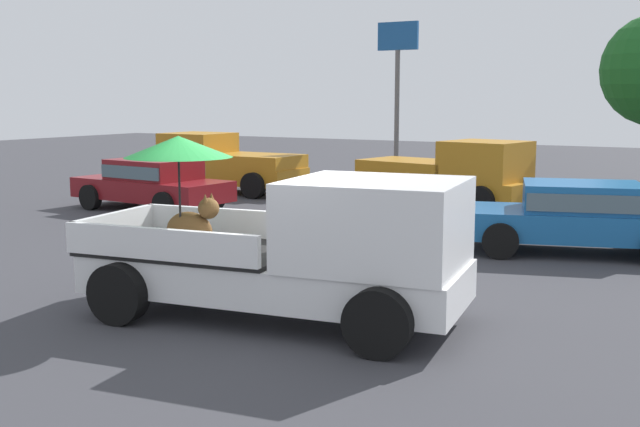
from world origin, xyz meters
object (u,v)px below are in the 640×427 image
Objects in this scene: pickup_truck_main at (302,247)px; pickup_truck_far at (223,163)px; pickup_truck_red at (452,175)px; parked_sedan_near at (578,214)px; motel_sign at (397,72)px; parked_sedan_far at (152,182)px.

pickup_truck_far is (-9.45, 10.87, -0.12)m from pickup_truck_main.
pickup_truck_red reaches higher than parked_sedan_near.
pickup_truck_far is 6.47m from motel_sign.
motel_sign is at bearing 140.93° from pickup_truck_red.
pickup_truck_far is at bearing -133.35° from motel_sign.
pickup_truck_red is 1.09× the size of parked_sedan_near.
parked_sedan_near is at bearing -48.65° from motel_sign.
parked_sedan_far is 0.83× the size of motel_sign.
parked_sedan_near is at bearing 63.36° from pickup_truck_main.
pickup_truck_main is at bearing 131.66° from pickup_truck_far.
pickup_truck_far is 1.09× the size of parked_sedan_far.
pickup_truck_main is 14.40m from pickup_truck_far.
pickup_truck_far is at bearing -74.41° from parked_sedan_far.
parked_sedan_near and parked_sedan_far have the same top height.
pickup_truck_main is 1.14× the size of parked_sedan_near.
pickup_truck_far is 0.90× the size of motel_sign.
pickup_truck_red is 0.95× the size of motel_sign.
parked_sedan_far is (-10.75, 0.29, 0.00)m from parked_sedan_near.
parked_sedan_near is 0.87× the size of motel_sign.
pickup_truck_main reaches higher than pickup_truck_red.
motel_sign is at bearing 101.83° from pickup_truck_main.
pickup_truck_main reaches higher than parked_sedan_near.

